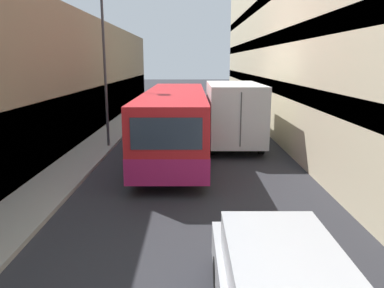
{
  "coord_description": "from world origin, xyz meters",
  "views": [
    {
      "loc": [
        0.02,
        1.04,
        4.1
      ],
      "look_at": [
        -0.03,
        12.35,
        1.6
      ],
      "focal_mm": 35.0,
      "sensor_mm": 36.0,
      "label": 1
    }
  ],
  "objects_px": {
    "bus": "(177,121)",
    "box_truck": "(234,112)",
    "street_lamp": "(105,40)",
    "panel_van": "(182,101)"
  },
  "relations": [
    {
      "from": "bus",
      "to": "box_truck",
      "type": "relative_size",
      "value": 1.59
    },
    {
      "from": "bus",
      "to": "street_lamp",
      "type": "bearing_deg",
      "value": 162.12
    },
    {
      "from": "panel_van",
      "to": "street_lamp",
      "type": "distance_m",
      "value": 12.9
    },
    {
      "from": "panel_van",
      "to": "street_lamp",
      "type": "xyz_separation_m",
      "value": [
        -3.14,
        -11.83,
        4.05
      ]
    },
    {
      "from": "street_lamp",
      "to": "box_truck",
      "type": "bearing_deg",
      "value": 9.9
    },
    {
      "from": "bus",
      "to": "panel_van",
      "type": "xyz_separation_m",
      "value": [
        -0.15,
        12.9,
        -0.49
      ]
    },
    {
      "from": "bus",
      "to": "street_lamp",
      "type": "relative_size",
      "value": 1.64
    },
    {
      "from": "bus",
      "to": "panel_van",
      "type": "relative_size",
      "value": 2.84
    },
    {
      "from": "box_truck",
      "to": "street_lamp",
      "type": "relative_size",
      "value": 1.03
    },
    {
      "from": "box_truck",
      "to": "street_lamp",
      "type": "distance_m",
      "value": 7.05
    }
  ]
}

